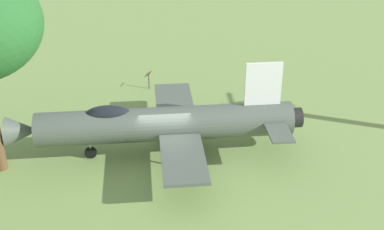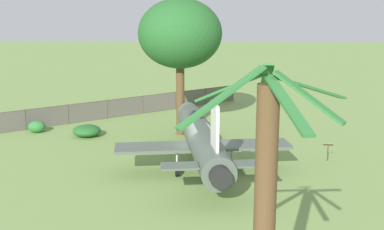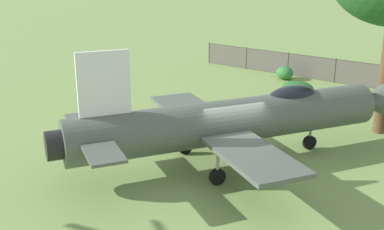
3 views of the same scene
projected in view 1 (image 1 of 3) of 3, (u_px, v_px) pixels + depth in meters
ground_plane at (166, 154)px, 26.90m from camera, size 200.00×200.00×0.00m
display_jet at (158, 124)px, 26.02m from camera, size 14.65×10.13×4.81m
info_plaque at (149, 76)px, 33.33m from camera, size 0.50×0.66×1.14m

